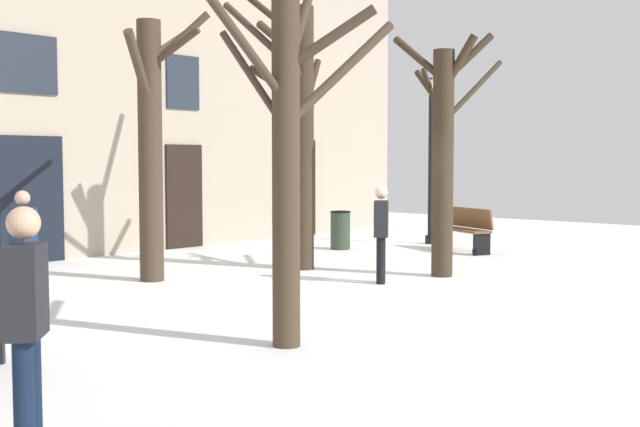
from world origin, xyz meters
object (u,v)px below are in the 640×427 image
Objects in this scene: tree_foreground at (152,141)px; tree_left_of_center at (287,138)px; person_crossing_plaza at (26,319)px; person_strolling at (23,241)px; person_by_shop_door at (381,230)px; tree_center at (301,127)px; streetlamp at (431,143)px; tree_near_facade at (443,148)px; bench_back_to_back_left at (464,229)px; litter_bin at (340,230)px.

tree_foreground is 1.11× the size of tree_left_of_center.
person_strolling is at bearing 14.34° from person_crossing_plaza.
person_strolling is (-4.70, 2.64, -0.01)m from person_by_shop_door.
person_crossing_plaza is (-5.17, -5.73, -1.37)m from tree_foreground.
tree_center is 2.76m from person_by_shop_door.
streetlamp is at bearing -8.14° from person_by_shop_door.
tree_near_facade is 4.88m from tree_foreground.
bench_back_to_back_left is at bearing 20.31° from tree_left_of_center.
streetlamp reaches higher than person_crossing_plaza.
tree_foreground reaches higher than tree_near_facade.
tree_foreground is 2.81m from tree_center.
bench_back_to_back_left is at bearing -18.80° from person_by_shop_door.
tree_foreground is 1.12× the size of streetlamp.
tree_left_of_center is 0.77× the size of tree_center.
streetlamp is at bearing 26.03° from tree_left_of_center.
litter_bin is at bearing 27.98° from tree_center.
person_by_shop_door is (2.30, -2.94, -1.43)m from tree_foreground.
tree_foreground is 5.15× the size of litter_bin.
streetlamp is (4.26, 3.13, 0.22)m from tree_near_facade.
litter_bin is 12.57m from person_crossing_plaza.
person_crossing_plaza is at bearing -47.01° from bench_back_to_back_left.
tree_center is (2.67, -0.82, 0.30)m from tree_foreground.
tree_left_of_center is at bearing -153.97° from streetlamp.
tree_left_of_center is 4.76m from person_strolling.
tree_near_facade is at bearing -41.32° from tree_foreground.
tree_left_of_center reaches higher than person_by_shop_door.
person_strolling reaches higher than litter_bin.
litter_bin is 0.55× the size of person_by_shop_door.
person_strolling reaches higher than bench_back_to_back_left.
tree_foreground is 2.81m from person_strolling.
tree_center reaches higher than tree_foreground.
tree_foreground is at bearing 162.89° from tree_center.
person_by_shop_door is at bearing 168.29° from tree_near_facade.
litter_bin is (7.38, 5.57, -1.77)m from tree_left_of_center.
bench_back_to_back_left is (1.48, -2.29, 0.06)m from litter_bin.
tree_center is at bearing 42.02° from tree_left_of_center.
person_strolling is at bearing -172.75° from tree_foreground.
tree_left_of_center is at bearing -142.98° from litter_bin.
tree_near_facade reaches higher than litter_bin.
tree_foreground is at bearing -172.52° from litter_bin.
person_crossing_plaza is (-13.09, -5.63, -1.49)m from streetlamp.
person_strolling is (2.78, 5.42, -0.07)m from person_crossing_plaza.
litter_bin is 4.96m from person_by_shop_door.
person_crossing_plaza is (-3.39, -0.90, -1.28)m from tree_left_of_center.
streetlamp is 2.52× the size of person_by_shop_door.
person_crossing_plaza is at bearing -149.04° from litter_bin.
person_by_shop_door is at bearing -131.88° from litter_bin.
litter_bin is 0.51× the size of bench_back_to_back_left.
tree_foreground is 5.15m from tree_left_of_center.
litter_bin is (5.60, 0.74, -1.86)m from tree_foreground.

